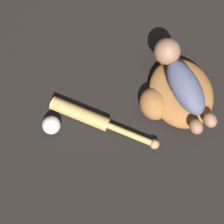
{
  "coord_description": "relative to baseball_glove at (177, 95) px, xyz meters",
  "views": [
    {
      "loc": [
        -0.1,
        0.38,
        1.44
      ],
      "look_at": [
        0.09,
        0.19,
        0.07
      ],
      "focal_mm": 60.0,
      "sensor_mm": 36.0,
      "label": 1
    }
  ],
  "objects": [
    {
      "name": "ground_plane",
      "position": [
        0.04,
        0.04,
        -0.05
      ],
      "size": [
        6.0,
        6.0,
        0.0
      ],
      "primitive_type": "plane",
      "color": "black"
    },
    {
      "name": "baseball_glove",
      "position": [
        0.0,
        0.0,
        0.0
      ],
      "size": [
        0.36,
        0.35,
        0.09
      ],
      "color": "#935B2D",
      "rests_on": "ground"
    },
    {
      "name": "baby_figure",
      "position": [
        0.02,
        -0.03,
        0.09
      ],
      "size": [
        0.37,
        0.21,
        0.1
      ],
      "color": "#4C516B",
      "rests_on": "baseball_glove"
    },
    {
      "name": "baseball_bat",
      "position": [
        0.17,
        0.29,
        -0.02
      ],
      "size": [
        0.42,
        0.21,
        0.05
      ],
      "color": "tan",
      "rests_on": "ground"
    },
    {
      "name": "baseball",
      "position": [
        0.26,
        0.42,
        -0.01
      ],
      "size": [
        0.07,
        0.07,
        0.07
      ],
      "color": "white",
      "rests_on": "ground"
    }
  ]
}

